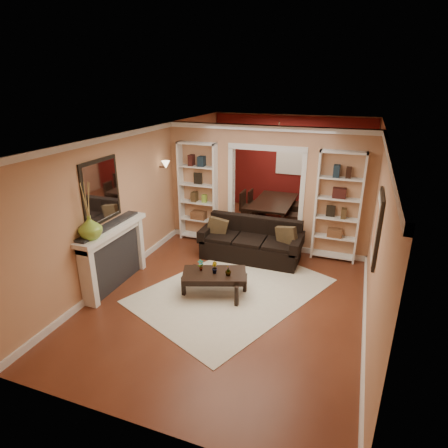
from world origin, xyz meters
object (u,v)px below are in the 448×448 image
at_px(dining_table, 275,212).
at_px(bookshelf_left, 198,193).
at_px(sofa, 251,240).
at_px(bookshelf_right, 338,207).
at_px(fireplace, 115,257).
at_px(coffee_table, 214,283).

bearing_deg(dining_table, bookshelf_left, 138.27).
bearing_deg(bookshelf_left, sofa, -21.79).
distance_m(sofa, bookshelf_right, 1.90).
relative_size(fireplace, dining_table, 0.96).
bearing_deg(bookshelf_left, bookshelf_right, 0.00).
height_order(sofa, coffee_table, sofa).
distance_m(coffee_table, bookshelf_right, 3.02).
distance_m(bookshelf_left, bookshelf_right, 3.10).
height_order(sofa, fireplace, fireplace).
bearing_deg(fireplace, bookshelf_left, 77.95).
xyz_separation_m(coffee_table, bookshelf_left, (-1.26, 2.19, 0.94)).
bearing_deg(sofa, dining_table, 89.79).
relative_size(sofa, coffee_table, 1.92).
bearing_deg(coffee_table, sofa, 63.43).
distance_m(sofa, dining_table, 2.22).
xyz_separation_m(sofa, fireplace, (-1.99, -1.95, 0.16)).
relative_size(coffee_table, dining_table, 0.62).
distance_m(bookshelf_right, fireplace, 4.47).
distance_m(sofa, coffee_table, 1.64).
height_order(bookshelf_left, bookshelf_right, same).
xyz_separation_m(coffee_table, fireplace, (-1.80, -0.34, 0.37)).
distance_m(coffee_table, dining_table, 3.84).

